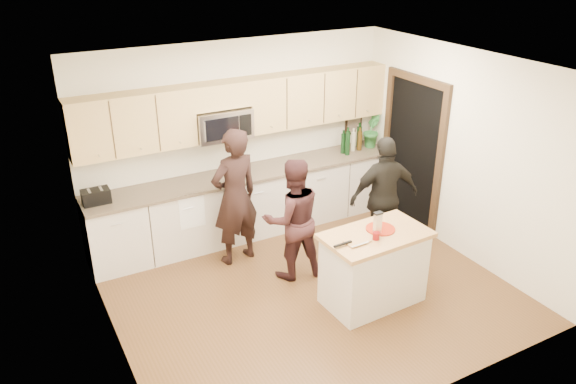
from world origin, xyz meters
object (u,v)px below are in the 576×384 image
woman_left (235,197)px  woman_right (384,197)px  toaster (96,196)px  island (374,268)px  woman_center (293,219)px

woman_left → woman_right: (1.80, -0.73, -0.09)m
toaster → woman_left: (1.58, -0.59, -0.12)m
island → woman_left: bearing=119.5°
toaster → woman_right: size_ratio=0.20×
island → woman_right: size_ratio=0.75×
island → woman_left: size_ratio=0.68×
island → woman_right: bearing=45.6°
woman_center → woman_right: (1.33, -0.07, 0.03)m
toaster → woman_right: bearing=-21.4°
toaster → woman_left: bearing=-20.5°
island → toaster: (-2.59, 2.21, 0.58)m
island → woman_left: (-1.01, 1.62, 0.45)m
woman_left → island: bearing=111.9°
island → toaster: size_ratio=3.70×
woman_left → woman_right: size_ratio=1.11×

